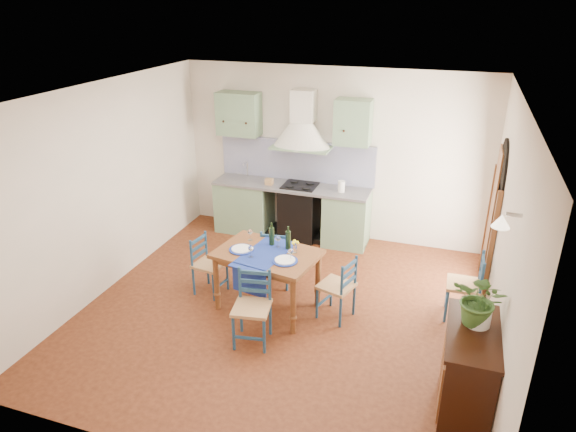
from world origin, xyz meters
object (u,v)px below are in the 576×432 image
object	(u,v)px
sideboard	(468,368)
potted_plant	(481,300)
dining_table	(267,259)
chair_near	(252,307)

from	to	relation	value
sideboard	potted_plant	bearing A→B (deg)	81.34
dining_table	potted_plant	size ratio (longest dim) A/B	2.61
dining_table	chair_near	size ratio (longest dim) A/B	1.55
chair_near	potted_plant	bearing A→B (deg)	-5.91
dining_table	sideboard	size ratio (longest dim) A/B	1.32
dining_table	chair_near	xyz separation A→B (m)	(0.09, -0.72, -0.25)
sideboard	potted_plant	world-z (taller)	potted_plant
potted_plant	dining_table	bearing A→B (deg)	158.63
chair_near	sideboard	xyz separation A→B (m)	(2.38, -0.38, 0.05)
chair_near	potted_plant	world-z (taller)	potted_plant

